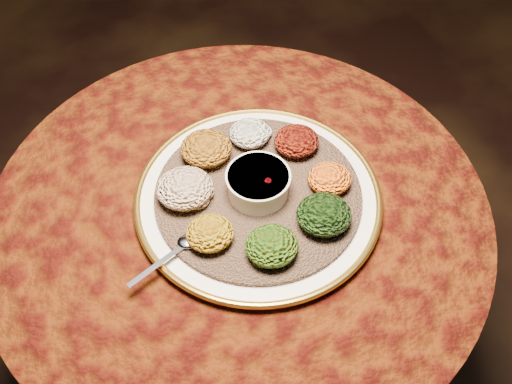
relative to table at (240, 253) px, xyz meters
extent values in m
plane|color=black|center=(0.00, 0.00, -0.55)|extent=(4.00, 4.00, 0.00)
cylinder|color=black|center=(0.00, 0.00, -0.53)|extent=(0.44, 0.44, 0.04)
cylinder|color=black|center=(0.00, 0.00, -0.21)|extent=(0.12, 0.12, 0.68)
cylinder|color=black|center=(0.00, 0.00, 0.15)|extent=(0.80, 0.80, 0.04)
cylinder|color=#411805|center=(0.00, 0.00, 0.00)|extent=(0.93, 0.93, 0.34)
cylinder|color=#411805|center=(0.00, 0.00, 0.17)|extent=(0.96, 0.96, 0.01)
cylinder|color=white|center=(0.04, 0.00, 0.19)|extent=(0.52, 0.52, 0.02)
torus|color=#B98D2E|center=(0.04, 0.00, 0.20)|extent=(0.47, 0.47, 0.01)
cylinder|color=brown|center=(0.04, 0.00, 0.20)|extent=(0.52, 0.52, 0.01)
cylinder|color=white|center=(0.04, 0.00, 0.23)|extent=(0.11, 0.11, 0.05)
cylinder|color=white|center=(0.04, 0.00, 0.26)|extent=(0.12, 0.12, 0.01)
cylinder|color=#520404|center=(0.04, 0.00, 0.25)|extent=(0.09, 0.09, 0.01)
ellipsoid|color=silver|center=(-0.10, -0.09, 0.21)|extent=(0.04, 0.03, 0.01)
cube|color=silver|center=(-0.16, -0.13, 0.21)|extent=(0.11, 0.07, 0.00)
ellipsoid|color=silver|center=(0.05, 0.13, 0.23)|extent=(0.08, 0.08, 0.04)
ellipsoid|color=black|center=(0.13, 0.09, 0.23)|extent=(0.09, 0.08, 0.04)
ellipsoid|color=orange|center=(0.17, -0.01, 0.23)|extent=(0.08, 0.08, 0.04)
ellipsoid|color=black|center=(0.14, -0.09, 0.23)|extent=(0.10, 0.09, 0.05)
ellipsoid|color=#8B2C08|center=(0.04, -0.14, 0.23)|extent=(0.09, 0.09, 0.04)
ellipsoid|color=#A57C0E|center=(-0.06, -0.09, 0.23)|extent=(0.08, 0.08, 0.04)
ellipsoid|color=maroon|center=(-0.10, 0.01, 0.23)|extent=(0.10, 0.10, 0.05)
ellipsoid|color=#9F5E13|center=(-0.05, 0.10, 0.23)|extent=(0.10, 0.10, 0.05)
camera|label=1|loc=(-0.08, -0.65, 1.05)|focal=40.00mm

